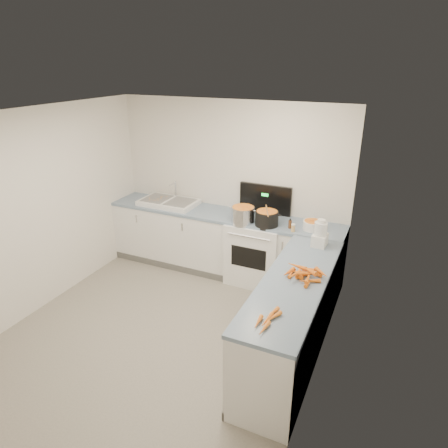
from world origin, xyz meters
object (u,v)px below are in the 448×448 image
at_px(steel_pot, 243,215).
at_px(food_processor, 320,235).
at_px(extract_bottle, 290,224).
at_px(black_pot, 267,219).
at_px(mixing_bowl, 313,225).
at_px(stove, 257,250).
at_px(spice_jar, 293,228).
at_px(sink, 169,202).

bearing_deg(steel_pot, food_processor, -16.11).
height_order(extract_bottle, food_processor, food_processor).
xyz_separation_m(black_pot, mixing_bowl, (0.59, 0.11, -0.03)).
relative_size(extract_bottle, food_processor, 0.32).
xyz_separation_m(stove, food_processor, (0.95, -0.49, 0.61)).
xyz_separation_m(stove, black_pot, (0.18, -0.15, 0.56)).
bearing_deg(spice_jar, food_processor, -35.18).
distance_m(extract_bottle, food_processor, 0.60).
distance_m(stove, food_processor, 1.23).
relative_size(sink, spice_jar, 9.72).
height_order(steel_pot, food_processor, food_processor).
bearing_deg(extract_bottle, sink, 176.15).
bearing_deg(mixing_bowl, steel_pot, -172.01).
distance_m(spice_jar, food_processor, 0.50).
bearing_deg(extract_bottle, food_processor, -38.63).
relative_size(black_pot, food_processor, 0.92).
bearing_deg(black_pot, mixing_bowl, 10.68).
bearing_deg(stove, steel_pot, -133.49).
relative_size(stove, spice_jar, 15.37).
height_order(steel_pot, mixing_bowl, steel_pot).
distance_m(stove, black_pot, 0.60).
xyz_separation_m(stove, sink, (-1.45, 0.02, 0.50)).
distance_m(sink, spice_jar, 2.02).
distance_m(mixing_bowl, food_processor, 0.49).
bearing_deg(stove, mixing_bowl, -2.70).
relative_size(black_pot, spice_jar, 3.47).
xyz_separation_m(sink, mixing_bowl, (2.22, -0.05, 0.02)).
xyz_separation_m(steel_pot, extract_bottle, (0.64, 0.05, -0.04)).
bearing_deg(spice_jar, steel_pot, 176.78).
distance_m(stove, mixing_bowl, 0.93).
relative_size(steel_pot, spice_jar, 3.63).
height_order(sink, spice_jar, sink).
distance_m(steel_pot, extract_bottle, 0.65).
bearing_deg(mixing_bowl, extract_bottle, -164.41).
bearing_deg(spice_jar, extract_bottle, 126.46).
bearing_deg(spice_jar, mixing_bowl, 38.56).
xyz_separation_m(stove, mixing_bowl, (0.77, -0.04, 0.52)).
relative_size(extract_bottle, spice_jar, 1.22).
height_order(stove, mixing_bowl, stove).
xyz_separation_m(steel_pot, food_processor, (1.11, -0.32, 0.05)).
relative_size(stove, extract_bottle, 12.58).
bearing_deg(sink, food_processor, -11.81).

